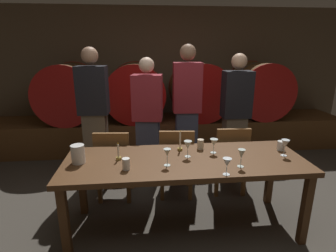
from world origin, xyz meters
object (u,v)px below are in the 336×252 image
Objects in this scene: wine_glass_center_left at (227,163)px; cup_left at (126,164)px; wine_barrel_far_right at (258,90)px; chair_center at (176,159)px; guest_center_left at (148,121)px; wine_glass_far_left at (167,153)px; wine_barrel_center_left at (136,92)px; wine_glass_right at (241,155)px; candle_right at (180,144)px; chair_left at (114,162)px; cup_right at (281,146)px; pitcher at (78,154)px; wine_glass_left at (188,146)px; chair_right at (230,156)px; wine_glass_center_right at (214,143)px; wine_glass_far_right at (285,144)px; wine_barrel_far_left at (69,93)px; guest_far_right at (235,115)px; guest_far_left at (94,115)px; guest_center_right at (187,110)px; candle_left at (118,155)px; cup_center at (200,144)px; wine_barrel_center_right at (199,91)px; dining_table at (185,166)px.

wine_glass_center_left reaches higher than cup_left.
wine_barrel_far_right is 2.51m from chair_center.
wine_glass_far_left is (0.14, -1.20, 0.02)m from guest_center_left.
wine_glass_right is (0.97, -2.56, -0.16)m from wine_barrel_center_left.
wine_glass_right is (0.49, -0.45, 0.05)m from candle_right.
chair_left is 1.87m from cup_right.
chair_left is at bearing 66.93° from pitcher.
candle_right is 0.19m from wine_glass_left.
cup_left is at bearing 60.29° from chair_center.
chair_right is at bearing 20.24° from pitcher.
wine_glass_far_right reaches higher than wine_glass_center_right.
wine_barrel_far_left is 2.74m from cup_left.
wine_barrel_far_left is 3.47m from cup_right.
wine_glass_far_left is at bearing -140.47° from wine_glass_left.
wine_glass_center_left is (1.92, -2.70, -0.17)m from wine_barrel_far_left.
wine_barrel_far_left is at bearing 113.16° from cup_left.
guest_far_right is 10.51× the size of wine_glass_left.
wine_barrel_far_left reaches higher than pitcher.
guest_center_right is (1.25, 0.10, 0.02)m from guest_far_left.
wine_glass_center_right is (0.33, -0.10, 0.04)m from candle_right.
guest_center_left reaches higher than pitcher.
candle_right reaches higher than chair_center.
wine_glass_far_right is (0.32, -0.65, 0.39)m from chair_right.
candle_left is 0.86m from cup_center.
wine_barrel_center_right is at bearing 86.55° from wine_glass_right.
chair_left is 5.45× the size of wine_glass_far_left.
chair_left is 0.72m from guest_center_left.
wine_glass_left reaches higher than wine_glass_far_left.
cup_left is 0.86m from cup_center.
cup_left is (-0.37, -0.04, -0.07)m from wine_glass_far_left.
guest_center_right is 10.15× the size of candle_left.
pitcher is at bearing -74.90° from wine_barrel_far_left.
guest_far_right is 10.28× the size of wine_glass_right.
wine_barrel_far_right is 1.87m from guest_center_right.
wine_glass_center_right is (1.94, -2.22, -0.17)m from wine_barrel_far_left.
wine_glass_left is at bearing 0.34° from candle_left.
guest_center_right is (0.22, 1.24, 0.26)m from dining_table.
wine_glass_left is (0.78, -0.56, 0.39)m from chair_left.
cup_left is at bearing -143.24° from candle_right.
wine_glass_far_left is at bearing 81.53° from chair_center.
chair_center is 1.00× the size of chair_right.
guest_far_right is at bearing -41.04° from wine_barrel_center_left.
chair_left is 1.47m from wine_glass_center_left.
wine_barrel_center_right is (2.25, 0.00, 0.00)m from wine_barrel_far_left.
cup_center reaches higher than dining_table.
wine_barrel_center_right is 5.75× the size of pitcher.
wine_barrel_center_left is at bearing 122.26° from wine_glass_far_right.
chair_center is at bearing 119.75° from wine_glass_right.
cup_left is at bearing -132.17° from wine_barrel_far_right.
wine_glass_left is (-0.85, -1.08, -0.01)m from guest_far_right.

